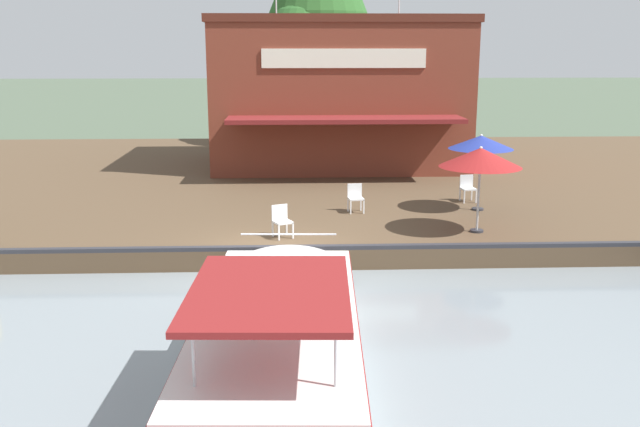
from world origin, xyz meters
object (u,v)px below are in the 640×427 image
Objects in this scene: patio_umbrella_near_quay_edge at (481,142)px; cafe_chair_far_corner_seat at (282,219)px; cafe_chair_back_row_seat at (468,187)px; patio_umbrella_mid_patio_left at (480,157)px; cafe_chair_beside_entrance at (355,196)px; motorboat_far_downstream at (281,315)px; waterfront_restaurant at (337,92)px; tree_downstream_bank at (315,29)px.

patio_umbrella_near_quay_edge is 6.85m from cafe_chair_far_corner_seat.
cafe_chair_far_corner_seat is (4.19, -5.96, 0.00)m from cafe_chair_back_row_seat.
cafe_chair_beside_entrance is at bearing -129.35° from patio_umbrella_mid_patio_left.
waterfront_restaurant is at bearing 172.90° from motorboat_far_downstream.
cafe_chair_far_corner_seat is at bearing -179.59° from motorboat_far_downstream.
waterfront_restaurant reaches higher than motorboat_far_downstream.
tree_downstream_bank is at bearing 176.49° from motorboat_far_downstream.
waterfront_restaurant reaches higher than patio_umbrella_mid_patio_left.
patio_umbrella_mid_patio_left is (11.83, 3.02, -1.00)m from waterfront_restaurant.
patio_umbrella_mid_patio_left is 2.75× the size of cafe_chair_beside_entrance.
patio_umbrella_near_quay_edge is 2.75× the size of cafe_chair_back_row_seat.
patio_umbrella_mid_patio_left is at bearing 11.85° from tree_downstream_bank.
cafe_chair_beside_entrance is at bearing 142.18° from cafe_chair_far_corner_seat.
cafe_chair_back_row_seat is 15.68m from tree_downstream_bank.
cafe_chair_far_corner_seat is at bearing -54.88° from cafe_chair_back_row_seat.
patio_umbrella_mid_patio_left is at bearing 138.61° from motorboat_far_downstream.
patio_umbrella_mid_patio_left is 2.75× the size of cafe_chair_back_row_seat.
patio_umbrella_near_quay_edge reaches higher than motorboat_far_downstream.
motorboat_far_downstream is (5.94, -5.24, -2.03)m from patio_umbrella_mid_patio_left.
waterfront_restaurant reaches higher than cafe_chair_beside_entrance.
cafe_chair_beside_entrance is (-2.52, -3.08, -1.56)m from patio_umbrella_mid_patio_left.
patio_umbrella_near_quay_edge is at bearing 164.94° from patio_umbrella_mid_patio_left.
patio_umbrella_near_quay_edge reaches higher than cafe_chair_far_corner_seat.
patio_umbrella_mid_patio_left is 0.26× the size of motorboat_far_downstream.
patio_umbrella_mid_patio_left reaches higher than cafe_chair_back_row_seat.
tree_downstream_bank is at bearing 175.28° from cafe_chair_far_corner_seat.
motorboat_far_downstream reaches higher than cafe_chair_far_corner_seat.
patio_umbrella_mid_patio_left is 18.72m from tree_downstream_bank.
motorboat_far_downstream is at bearing 0.41° from cafe_chair_far_corner_seat.
waterfront_restaurant reaches higher than cafe_chair_back_row_seat.
waterfront_restaurant is 1.13× the size of motorboat_far_downstream.
cafe_chair_back_row_seat and cafe_chair_beside_entrance have the same top height.
cafe_chair_back_row_seat is at bearing 24.99° from waterfront_restaurant.
tree_downstream_bank reaches higher than patio_umbrella_mid_patio_left.
patio_umbrella_mid_patio_left is 4.27m from cafe_chair_beside_entrance.
patio_umbrella_near_quay_edge reaches higher than cafe_chair_back_row_seat.
patio_umbrella_mid_patio_left is at bearing 50.65° from cafe_chair_beside_entrance.
motorboat_far_downstream is 24.62m from tree_downstream_bank.
motorboat_far_downstream is (8.56, -5.94, -2.08)m from patio_umbrella_near_quay_edge.
cafe_chair_beside_entrance is at bearing -88.56° from patio_umbrella_near_quay_edge.
waterfront_restaurant is at bearing -157.96° from patio_umbrella_near_quay_edge.
waterfront_restaurant is 6.74m from tree_downstream_bank.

